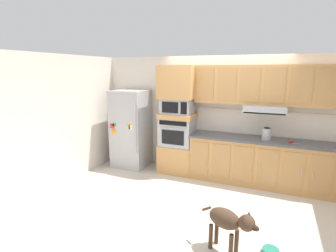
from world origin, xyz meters
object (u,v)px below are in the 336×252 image
Objects in this scene: microwave at (178,106)px; dog at (229,221)px; screwdriver at (291,142)px; built_in_oven at (178,132)px; electric_kettle at (267,134)px; dog_food_bowl at (271,251)px; refrigerator at (131,129)px.

microwave reaches higher than dog.
screwdriver is (2.23, -0.09, -0.53)m from microwave.
built_in_oven is 2.76m from dog.
dog is at bearing -56.19° from built_in_oven.
microwave is 0.88× the size of dog.
electric_kettle is 2.26m from dog_food_bowl.
screwdriver is 0.23× the size of dog.
built_in_oven is 3.50× the size of dog_food_bowl.
dog is (1.52, -2.26, -0.47)m from built_in_oven.
electric_kettle reaches higher than dog_food_bowl.
refrigerator is 1.27m from microwave.
electric_kettle is (-0.43, 0.04, 0.10)m from screwdriver.
dog is 0.66m from dog_food_bowl.
microwave is 2.91m from dog.
refrigerator is 2.39× the size of dog.
built_in_oven is at bearing 178.49° from electric_kettle.
microwave reaches higher than screwdriver.
built_in_oven is at bearing 3.45° from refrigerator.
refrigerator is 7.33× the size of electric_kettle.
refrigerator is 3.81m from dog_food_bowl.
microwave is at bearing -0.77° from built_in_oven.
built_in_oven is 2.92× the size of electric_kettle.
microwave is 1.85m from electric_kettle.
refrigerator is at bearing 147.47° from dog_food_bowl.
refrigerator is 10.43× the size of screwdriver.
microwave is (0.00, -0.00, 0.56)m from built_in_oven.
electric_kettle is 2.31m from dog.
refrigerator is at bearing 161.48° from dog.
screwdriver is at bearing 83.52° from dog_food_bowl.
microwave is at bearing 177.77° from screwdriver.
dog is (2.64, -2.20, -0.45)m from refrigerator.
screwdriver is 0.44m from electric_kettle.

